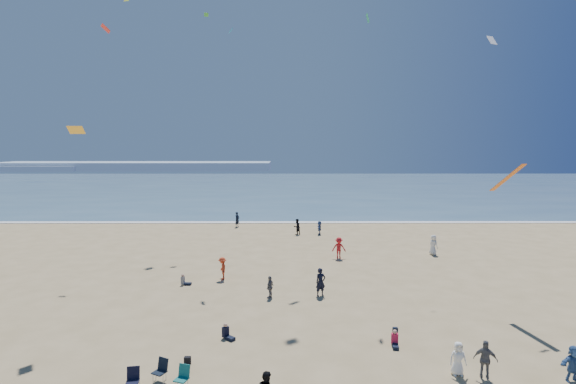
{
  "coord_description": "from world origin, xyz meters",
  "views": [
    {
      "loc": [
        1.95,
        -13.87,
        10.34
      ],
      "look_at": [
        2.0,
        8.0,
        8.03
      ],
      "focal_mm": 28.0,
      "sensor_mm": 36.0,
      "label": 1
    }
  ],
  "objects": [
    {
      "name": "seated_group",
      "position": [
        1.2,
        6.4,
        0.42
      ],
      "size": [
        14.04,
        22.15,
        0.84
      ],
      "color": "white",
      "rests_on": "ground"
    },
    {
      "name": "chair_cluster",
      "position": [
        -3.56,
        4.32,
        0.5
      ],
      "size": [
        2.72,
        1.55,
        1.0
      ],
      "color": "black",
      "rests_on": "ground"
    },
    {
      "name": "standing_flyers",
      "position": [
        4.78,
        17.72,
        0.88
      ],
      "size": [
        33.72,
        47.85,
        1.93
      ],
      "color": "black",
      "rests_on": "ground"
    },
    {
      "name": "ocean",
      "position": [
        0.0,
        95.0,
        0.03
      ],
      "size": [
        220.0,
        100.0,
        0.06
      ],
      "primitive_type": "cube",
      "color": "#476B84",
      "rests_on": "ground"
    },
    {
      "name": "headland_far",
      "position": [
        -60.0,
        170.0,
        1.6
      ],
      "size": [
        110.0,
        20.0,
        3.2
      ],
      "primitive_type": "cube",
      "color": "#7A8EA8",
      "rests_on": "ground"
    },
    {
      "name": "surf_line",
      "position": [
        0.0,
        45.0,
        0.04
      ],
      "size": [
        220.0,
        1.2,
        0.08
      ],
      "primitive_type": "cube",
      "color": "white",
      "rests_on": "ground"
    },
    {
      "name": "white_tote",
      "position": [
        -4.75,
        4.77,
        0.2
      ],
      "size": [
        0.35,
        0.2,
        0.4
      ],
      "primitive_type": "cube",
      "color": "silver",
      "rests_on": "ground"
    },
    {
      "name": "kites_aloft",
      "position": [
        9.19,
        11.47,
        14.87
      ],
      "size": [
        48.64,
        45.43,
        28.05
      ],
      "color": "white",
      "rests_on": "ground"
    },
    {
      "name": "navy_bag",
      "position": [
        7.9,
        9.82,
        0.17
      ],
      "size": [
        0.28,
        0.18,
        0.34
      ],
      "primitive_type": "cube",
      "color": "black",
      "rests_on": "ground"
    },
    {
      "name": "black_backpack",
      "position": [
        -2.75,
        6.33,
        0.19
      ],
      "size": [
        0.3,
        0.22,
        0.38
      ],
      "primitive_type": "cube",
      "color": "black",
      "rests_on": "ground"
    },
    {
      "name": "headland_near",
      "position": [
        -100.0,
        165.0,
        1.0
      ],
      "size": [
        40.0,
        14.0,
        2.0
      ],
      "primitive_type": "cube",
      "color": "#7A8EA8",
      "rests_on": "ground"
    }
  ]
}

